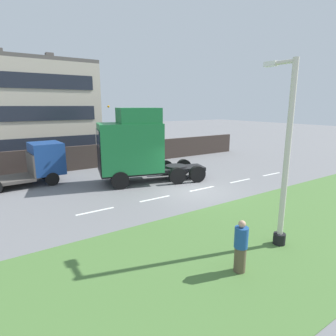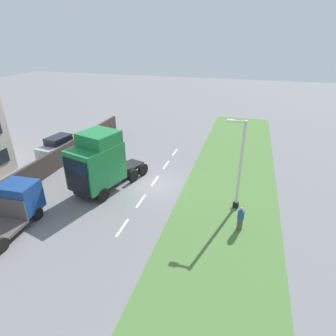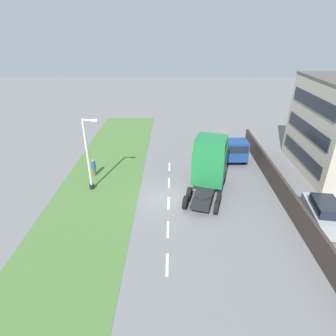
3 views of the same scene
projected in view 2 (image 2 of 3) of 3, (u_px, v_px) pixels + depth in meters
ground_plane at (152, 185)px, 22.36m from camera, size 120.00×120.00×0.00m
grass_verge at (228, 196)px, 20.86m from camera, size 7.00×44.00×0.01m
lane_markings at (155, 181)px, 22.97m from camera, size 0.16×14.60×0.00m
boundary_wall at (54, 162)px, 24.23m from camera, size 0.25×24.00×1.79m
lorry_cab at (99, 163)px, 20.58m from camera, size 4.21×6.99×4.75m
flatbed_truck at (16, 204)px, 17.47m from camera, size 2.38×5.17×2.50m
parked_car at (59, 146)px, 27.42m from camera, size 2.37×4.55×1.92m
lamp_post at (239, 172)px, 18.31m from camera, size 1.33×0.41×6.18m
pedestrian at (240, 219)px, 16.96m from camera, size 0.39×0.39×1.59m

